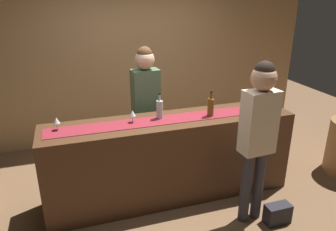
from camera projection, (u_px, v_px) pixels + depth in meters
name	position (u px, v px, depth m)	size (l,w,h in m)	color
ground_plane	(171.00, 194.00, 3.97)	(10.00, 10.00, 0.00)	brown
back_wall	(134.00, 52.00, 5.14)	(6.00, 0.12, 2.90)	tan
bar_counter	(171.00, 158.00, 3.79)	(2.89, 0.60, 1.00)	#472B19
counter_runner_cloth	(171.00, 119.00, 3.61)	(2.74, 0.28, 0.01)	maroon
wine_bottle_clear	(160.00, 109.00, 3.60)	(0.07, 0.07, 0.30)	#B2C6C1
wine_bottle_amber	(211.00, 107.00, 3.66)	(0.07, 0.07, 0.30)	brown
wine_glass_near_customer	(56.00, 121.00, 3.29)	(0.07, 0.07, 0.14)	silver
wine_glass_mid_counter	(246.00, 105.00, 3.75)	(0.07, 0.07, 0.14)	silver
wine_glass_far_end	(132.00, 114.00, 3.48)	(0.07, 0.07, 0.14)	silver
bartender	(146.00, 99.00, 4.06)	(0.36, 0.24, 1.74)	#26262B
customer_sipping	(258.00, 127.00, 3.16)	(0.35, 0.25, 1.76)	#33333D
handbag	(277.00, 214.00, 3.44)	(0.28, 0.14, 0.22)	black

